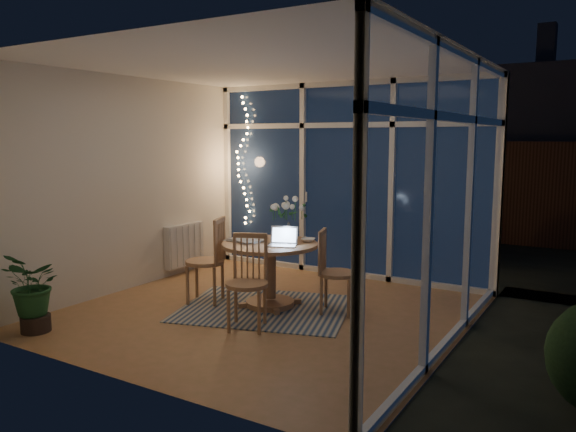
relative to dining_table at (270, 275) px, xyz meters
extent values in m
plane|color=olive|center=(0.08, -0.21, -0.36)|extent=(4.00, 4.00, 0.00)
plane|color=white|center=(0.08, -0.21, 2.24)|extent=(4.00, 4.00, 0.00)
cube|color=silver|center=(0.08, 1.79, 0.94)|extent=(4.00, 0.04, 2.60)
cube|color=silver|center=(0.08, -2.21, 0.94)|extent=(4.00, 0.04, 2.60)
cube|color=silver|center=(-1.92, -0.21, 0.94)|extent=(0.04, 4.00, 2.60)
cube|color=silver|center=(2.08, -0.21, 0.94)|extent=(0.04, 4.00, 2.60)
cube|color=silver|center=(0.08, 1.75, 0.94)|extent=(4.00, 0.10, 2.60)
cube|color=silver|center=(2.04, -0.21, 0.94)|extent=(0.10, 4.00, 2.60)
cube|color=silver|center=(-1.86, 0.69, 0.04)|extent=(0.10, 0.70, 0.58)
cube|color=black|center=(0.58, 4.79, -0.42)|extent=(12.00, 6.00, 0.10)
cube|color=#331F12|center=(0.08, 5.29, 0.54)|extent=(11.00, 0.08, 1.80)
cube|color=#353740|center=(0.38, 8.29, 1.84)|extent=(7.00, 3.00, 2.20)
sphere|color=black|center=(-0.72, 3.19, 0.09)|extent=(0.90, 0.90, 0.90)
cube|color=beige|center=(0.00, -0.10, -0.35)|extent=(2.14, 1.90, 0.01)
cylinder|color=#A6704B|center=(0.00, 0.00, 0.00)|extent=(1.31, 1.31, 0.72)
cube|color=#A6704B|center=(-0.72, -0.24, 0.14)|extent=(0.59, 0.59, 0.99)
cube|color=#A6704B|center=(0.74, 0.17, 0.10)|extent=(0.53, 0.53, 0.91)
cube|color=#A6704B|center=(0.21, -0.73, 0.11)|extent=(0.57, 0.57, 0.94)
imported|color=silver|center=(0.04, 0.35, 0.46)|extent=(0.25, 0.25, 0.21)
imported|color=silver|center=(0.32, 0.28, 0.38)|extent=(0.19, 0.19, 0.04)
cube|color=silver|center=(-0.31, -0.01, 0.37)|extent=(0.41, 0.33, 0.02)
cube|color=black|center=(0.08, -0.04, 0.36)|extent=(0.11, 0.09, 0.01)
imported|color=#1B4B25|center=(-1.50, -1.86, 0.02)|extent=(0.64, 0.59, 0.76)
camera|label=1|loc=(3.29, -5.07, 1.50)|focal=35.00mm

